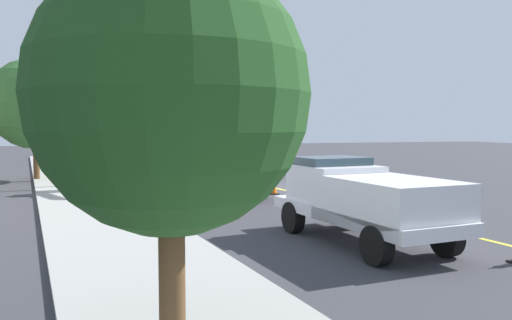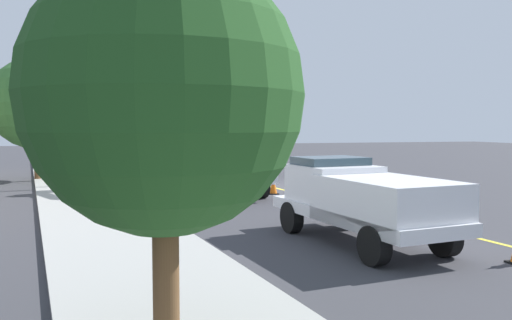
{
  "view_description": "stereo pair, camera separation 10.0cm",
  "coord_description": "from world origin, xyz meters",
  "px_view_note": "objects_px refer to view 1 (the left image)",
  "views": [
    {
      "loc": [
        -23.94,
        7.67,
        2.88
      ],
      "look_at": [
        -1.83,
        1.15,
        1.4
      ],
      "focal_mm": 36.78,
      "sensor_mm": 36.0,
      "label": 1
    },
    {
      "loc": [
        -23.96,
        7.57,
        2.88
      ],
      "look_at": [
        -1.83,
        1.15,
        1.4
      ],
      "focal_mm": 36.78,
      "sensor_mm": 36.0,
      "label": 2
    }
  ],
  "objects_px": {
    "service_pickup_truck": "(363,198)",
    "passing_minivan": "(245,156)",
    "traffic_signal_mast": "(102,56)",
    "traffic_cone_mid_front": "(346,205)",
    "traffic_cone_mid_rear": "(273,186)",
    "utility_bucket_truck": "(211,155)",
    "traffic_cone_trailing": "(216,173)"
  },
  "relations": [
    {
      "from": "service_pickup_truck",
      "to": "traffic_cone_mid_front",
      "type": "xyz_separation_m",
      "value": [
        3.69,
        -1.35,
        -0.75
      ]
    },
    {
      "from": "passing_minivan",
      "to": "traffic_cone_mid_front",
      "type": "relative_size",
      "value": 6.67
    },
    {
      "from": "passing_minivan",
      "to": "traffic_signal_mast",
      "type": "distance_m",
      "value": 12.85
    },
    {
      "from": "utility_bucket_truck",
      "to": "traffic_cone_trailing",
      "type": "bearing_deg",
      "value": -14.94
    },
    {
      "from": "utility_bucket_truck",
      "to": "traffic_signal_mast",
      "type": "distance_m",
      "value": 6.44
    },
    {
      "from": "traffic_cone_mid_rear",
      "to": "utility_bucket_truck",
      "type": "bearing_deg",
      "value": 51.63
    },
    {
      "from": "traffic_cone_mid_rear",
      "to": "service_pickup_truck",
      "type": "bearing_deg",
      "value": 174.88
    },
    {
      "from": "service_pickup_truck",
      "to": "passing_minivan",
      "type": "distance_m",
      "value": 20.88
    },
    {
      "from": "traffic_cone_mid_front",
      "to": "traffic_cone_trailing",
      "type": "distance_m",
      "value": 12.19
    },
    {
      "from": "passing_minivan",
      "to": "traffic_cone_mid_rear",
      "type": "bearing_deg",
      "value": 170.94
    },
    {
      "from": "passing_minivan",
      "to": "traffic_cone_trailing",
      "type": "relative_size",
      "value": 5.76
    },
    {
      "from": "traffic_cone_mid_front",
      "to": "traffic_cone_trailing",
      "type": "relative_size",
      "value": 0.86
    },
    {
      "from": "traffic_cone_trailing",
      "to": "traffic_signal_mast",
      "type": "xyz_separation_m",
      "value": [
        -3.1,
        5.74,
        5.54
      ]
    },
    {
      "from": "traffic_cone_trailing",
      "to": "utility_bucket_truck",
      "type": "bearing_deg",
      "value": 165.06
    },
    {
      "from": "service_pickup_truck",
      "to": "traffic_cone_trailing",
      "type": "relative_size",
      "value": 6.71
    },
    {
      "from": "utility_bucket_truck",
      "to": "traffic_cone_mid_front",
      "type": "relative_size",
      "value": 11.27
    },
    {
      "from": "traffic_cone_mid_front",
      "to": "traffic_cone_mid_rear",
      "type": "height_order",
      "value": "traffic_cone_mid_front"
    },
    {
      "from": "traffic_cone_mid_rear",
      "to": "traffic_cone_trailing",
      "type": "height_order",
      "value": "traffic_cone_trailing"
    },
    {
      "from": "traffic_cone_mid_front",
      "to": "traffic_cone_trailing",
      "type": "xyz_separation_m",
      "value": [
        12.08,
        1.67,
        0.06
      ]
    },
    {
      "from": "service_pickup_truck",
      "to": "traffic_cone_mid_front",
      "type": "relative_size",
      "value": 7.76
    },
    {
      "from": "traffic_cone_mid_rear",
      "to": "traffic_cone_trailing",
      "type": "bearing_deg",
      "value": 10.74
    },
    {
      "from": "traffic_cone_mid_front",
      "to": "traffic_signal_mast",
      "type": "relative_size",
      "value": 0.09
    },
    {
      "from": "utility_bucket_truck",
      "to": "passing_minivan",
      "type": "height_order",
      "value": "utility_bucket_truck"
    },
    {
      "from": "service_pickup_truck",
      "to": "traffic_signal_mast",
      "type": "xyz_separation_m",
      "value": [
        12.67,
        6.06,
        4.84
      ]
    },
    {
      "from": "traffic_signal_mast",
      "to": "traffic_cone_mid_front",
      "type": "bearing_deg",
      "value": -140.47
    },
    {
      "from": "traffic_cone_trailing",
      "to": "traffic_signal_mast",
      "type": "bearing_deg",
      "value": 118.39
    },
    {
      "from": "service_pickup_truck",
      "to": "passing_minivan",
      "type": "relative_size",
      "value": 1.16
    },
    {
      "from": "utility_bucket_truck",
      "to": "service_pickup_truck",
      "type": "height_order",
      "value": "utility_bucket_truck"
    },
    {
      "from": "service_pickup_truck",
      "to": "traffic_cone_mid_rear",
      "type": "xyz_separation_m",
      "value": [
        9.57,
        -0.86,
        -0.76
      ]
    },
    {
      "from": "utility_bucket_truck",
      "to": "traffic_signal_mast",
      "type": "height_order",
      "value": "traffic_signal_mast"
    },
    {
      "from": "utility_bucket_truck",
      "to": "traffic_cone_trailing",
      "type": "relative_size",
      "value": 9.74
    },
    {
      "from": "utility_bucket_truck",
      "to": "traffic_cone_trailing",
      "type": "height_order",
      "value": "utility_bucket_truck"
    }
  ]
}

